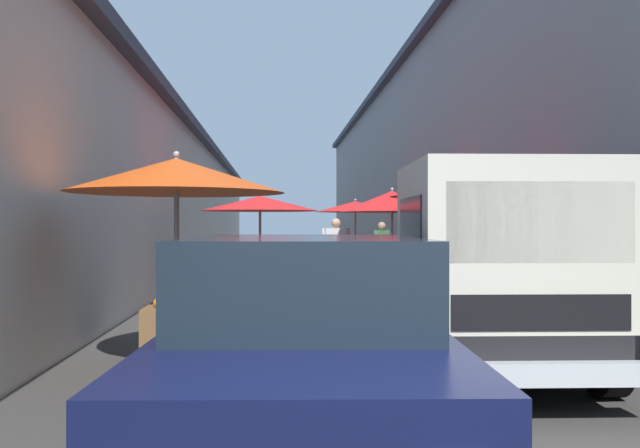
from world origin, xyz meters
TOP-DOWN VIEW (x-y plane):
  - ground at (13.50, 0.00)m, footprint 90.00×90.00m
  - building_left_whitewash at (15.75, 6.75)m, footprint 49.80×7.50m
  - building_right_concrete at (15.75, -6.75)m, footprint 49.80×7.50m
  - fruit_stall_far_left at (11.46, -1.68)m, footprint 2.30×2.30m
  - fruit_stall_near_left at (7.48, -1.99)m, footprint 2.19×2.19m
  - fruit_stall_far_right at (4.60, 1.88)m, footprint 2.30×2.30m
  - fruit_stall_mid_lane at (10.92, 1.11)m, footprint 2.41×2.41m
  - fruit_stall_near_right at (16.42, -1.55)m, footprint 2.36×2.36m
  - hatchback_car at (2.11, 0.64)m, footprint 3.99×2.09m
  - delivery_truck at (3.99, -1.26)m, footprint 4.98×2.12m
  - vendor_by_crates at (14.20, -1.92)m, footprint 0.49×0.46m
  - vendor_in_shade at (12.41, -0.55)m, footprint 0.23×0.66m
  - parked_scooter at (9.33, -1.67)m, footprint 1.69×0.46m
  - plastic_stool at (9.67, 0.65)m, footprint 0.30×0.30m

SIDE VIEW (x-z plane):
  - ground at x=13.50m, z-range 0.00..0.00m
  - plastic_stool at x=9.67m, z-range 0.11..0.54m
  - parked_scooter at x=9.33m, z-range -0.12..1.02m
  - hatchback_car at x=2.11m, z-range 0.01..1.46m
  - vendor_by_crates at x=14.20m, z-range 0.12..1.73m
  - vendor_in_shade at x=12.41m, z-range 0.14..1.82m
  - delivery_truck at x=3.99m, z-range 0.00..2.08m
  - fruit_stall_mid_lane at x=10.92m, z-range 0.58..2.78m
  - fruit_stall_near_right at x=16.42m, z-range 0.58..2.88m
  - fruit_stall_far_right at x=4.60m, z-range 0.60..2.92m
  - fruit_stall_near_left at x=7.48m, z-range 0.56..3.02m
  - fruit_stall_far_left at x=11.46m, z-range 0.65..2.99m
  - building_left_whitewash at x=15.75m, z-range 0.01..4.46m
  - building_right_concrete at x=15.75m, z-range 0.01..6.96m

